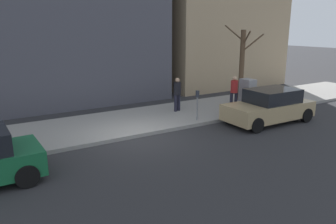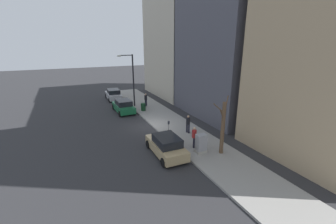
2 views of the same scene
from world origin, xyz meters
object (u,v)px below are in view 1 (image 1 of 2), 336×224
parked_car_tan (269,106)px  pedestrian_midblock (177,92)px  utility_box (247,93)px  pedestrian_near_meter (234,90)px  bare_tree (242,64)px  parking_meter (197,102)px

parked_car_tan → pedestrian_midblock: (3.42, 2.75, 0.35)m
utility_box → pedestrian_near_meter: pedestrian_near_meter is taller
pedestrian_near_meter → pedestrian_midblock: size_ratio=1.00×
pedestrian_near_meter → pedestrian_midblock: (1.04, 2.77, 0.00)m
utility_box → bare_tree: bare_tree is taller
parked_car_tan → pedestrian_near_meter: size_ratio=2.55×
parked_car_tan → utility_box: utility_box is taller
parking_meter → bare_tree: bearing=-65.1°
bare_tree → utility_box: bearing=150.2°
parked_car_tan → pedestrian_midblock: bearing=39.6°
parked_car_tan → parking_meter: 3.29m
parking_meter → pedestrian_near_meter: bearing=-74.2°
parked_car_tan → pedestrian_near_meter: bearing=0.3°
pedestrian_midblock → parking_meter: bearing=-112.9°
parking_meter → utility_box: bearing=-77.6°
parking_meter → pedestrian_midblock: bearing=-4.4°
utility_box → parking_meter: bearing=102.4°
utility_box → bare_tree: bearing=-29.8°
utility_box → pedestrian_midblock: bearing=74.8°
utility_box → pedestrian_midblock: (1.01, 3.74, 0.24)m
utility_box → bare_tree: 2.02m
bare_tree → pedestrian_near_meter: size_ratio=2.53×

